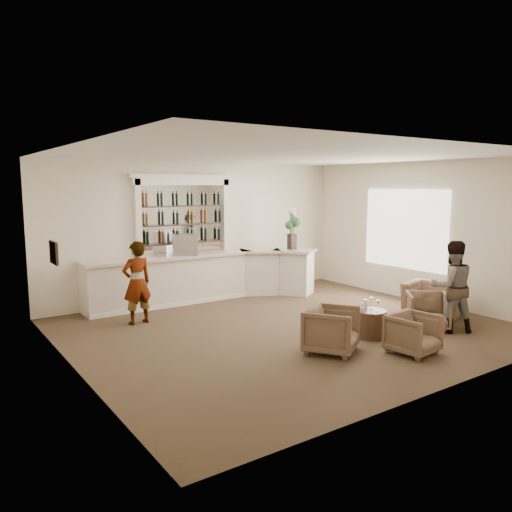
{
  "coord_description": "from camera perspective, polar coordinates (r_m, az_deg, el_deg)",
  "views": [
    {
      "loc": [
        -5.83,
        -7.37,
        2.74
      ],
      "look_at": [
        -0.14,
        0.9,
        1.32
      ],
      "focal_mm": 35.0,
      "sensor_mm": 36.0,
      "label": 1
    }
  ],
  "objects": [
    {
      "name": "back_bar_alcove",
      "position": [
        12.05,
        -8.24,
        4.59
      ],
      "size": [
        2.64,
        0.25,
        3.0
      ],
      "color": "white",
      "rests_on": "ground"
    },
    {
      "name": "armchair_center",
      "position": [
        8.66,
        17.54,
        -8.49
      ],
      "size": [
        0.79,
        0.81,
        0.67
      ],
      "primitive_type": "imported",
      "rotation": [
        0.0,
        0.0,
        0.11
      ],
      "color": "brown",
      "rests_on": "ground"
    },
    {
      "name": "armchair_right",
      "position": [
        10.22,
        19.02,
        -5.94
      ],
      "size": [
        1.07,
        1.07,
        0.7
      ],
      "primitive_type": "imported",
      "rotation": [
        0.0,
        0.0,
        -0.75
      ],
      "color": "brown",
      "rests_on": "ground"
    },
    {
      "name": "wine_glass_bar_right",
      "position": [
        11.75,
        -6.83,
        0.68
      ],
      "size": [
        0.07,
        0.07,
        0.21
      ],
      "primitive_type": null,
      "color": "white",
      "rests_on": "bar_counter"
    },
    {
      "name": "napkin_holder",
      "position": [
        9.39,
        12.27,
        -5.57
      ],
      "size": [
        0.08,
        0.08,
        0.12
      ],
      "primitive_type": "cube",
      "color": "white",
      "rests_on": "cocktail_table"
    },
    {
      "name": "espresso_machine",
      "position": [
        11.66,
        -8.19,
        1.29
      ],
      "size": [
        0.69,
        0.63,
        0.49
      ],
      "primitive_type": "cube",
      "rotation": [
        0.0,
        0.0,
        -0.35
      ],
      "color": "silver",
      "rests_on": "bar_counter"
    },
    {
      "name": "ground",
      "position": [
        9.79,
        3.69,
        -8.23
      ],
      "size": [
        8.0,
        8.0,
        0.0
      ],
      "primitive_type": "plane",
      "color": "brown",
      "rests_on": "ground"
    },
    {
      "name": "guest",
      "position": [
        10.06,
        21.45,
        -3.26
      ],
      "size": [
        1.06,
        0.99,
        1.73
      ],
      "primitive_type": "imported",
      "rotation": [
        0.0,
        0.0,
        2.62
      ],
      "color": "gray",
      "rests_on": "ground"
    },
    {
      "name": "wine_glass_tbl_a",
      "position": [
        9.24,
        12.35,
        -5.51
      ],
      "size": [
        0.07,
        0.07,
        0.21
      ],
      "primitive_type": null,
      "color": "white",
      "rests_on": "cocktail_table"
    },
    {
      "name": "armchair_left",
      "position": [
        8.41,
        8.62,
        -8.35
      ],
      "size": [
        1.14,
        1.15,
        0.76
      ],
      "primitive_type": "imported",
      "rotation": [
        0.0,
        0.0,
        0.59
      ],
      "color": "brown",
      "rests_on": "ground"
    },
    {
      "name": "room_shell",
      "position": [
        10.07,
        2.03,
        5.75
      ],
      "size": [
        8.04,
        7.02,
        3.32
      ],
      "color": "beige",
      "rests_on": "ground"
    },
    {
      "name": "cocktail_table",
      "position": [
        9.39,
        12.92,
        -7.54
      ],
      "size": [
        0.57,
        0.57,
        0.5
      ],
      "primitive_type": "cylinder",
      "color": "#493320",
      "rests_on": "ground"
    },
    {
      "name": "wine_glass_bar_left",
      "position": [
        11.69,
        -8.44,
        0.61
      ],
      "size": [
        0.07,
        0.07,
        0.21
      ],
      "primitive_type": null,
      "color": "white",
      "rests_on": "bar_counter"
    },
    {
      "name": "bar_counter",
      "position": [
        12.01,
        -5.78,
        -2.39
      ],
      "size": [
        5.72,
        1.8,
        1.14
      ],
      "color": "white",
      "rests_on": "ground"
    },
    {
      "name": "armchair_far",
      "position": [
        11.17,
        19.6,
        -4.76
      ],
      "size": [
        1.24,
        1.33,
        0.71
      ],
      "primitive_type": "imported",
      "rotation": [
        0.0,
        0.0,
        -1.27
      ],
      "color": "brown",
      "rests_on": "ground"
    },
    {
      "name": "wine_glass_tbl_c",
      "position": [
        9.25,
        13.76,
        -5.54
      ],
      "size": [
        0.07,
        0.07,
        0.21
      ],
      "primitive_type": null,
      "color": "white",
      "rests_on": "cocktail_table"
    },
    {
      "name": "sommelier",
      "position": [
        10.18,
        -13.46,
        -2.99
      ],
      "size": [
        0.64,
        0.45,
        1.66
      ],
      "primitive_type": "imported",
      "rotation": [
        0.0,
        0.0,
        3.24
      ],
      "color": "gray",
      "rests_on": "ground"
    },
    {
      "name": "wine_glass_tbl_b",
      "position": [
        9.43,
        13.05,
        -5.26
      ],
      "size": [
        0.07,
        0.07,
        0.21
      ],
      "primitive_type": null,
      "color": "white",
      "rests_on": "cocktail_table"
    },
    {
      "name": "flower_vase",
      "position": [
        12.61,
        4.15,
        3.42
      ],
      "size": [
        0.28,
        0.28,
        1.04
      ],
      "color": "black",
      "rests_on": "bar_counter"
    }
  ]
}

